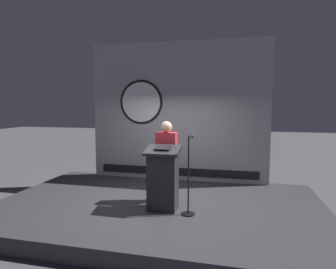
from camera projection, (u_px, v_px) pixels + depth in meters
ground_plane at (158, 217)px, 5.74m from camera, size 40.00×40.00×0.00m
stage_platform at (158, 210)px, 5.73m from camera, size 6.40×4.00×0.30m
banner_display at (176, 112)px, 7.33m from camera, size 4.56×0.12×3.51m
podium at (163, 179)px, 5.28m from camera, size 0.64×0.50×1.19m
speaker_person at (167, 161)px, 5.73m from camera, size 0.40×0.26×1.61m
microphone_stand at (189, 187)px, 5.08m from camera, size 0.24×0.53×1.40m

